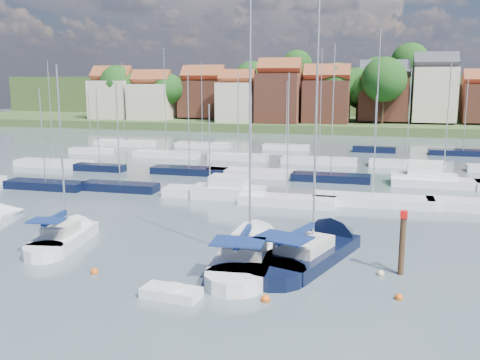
# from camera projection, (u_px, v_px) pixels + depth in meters

# --- Properties ---
(ground) EXTENTS (260.00, 260.00, 0.00)m
(ground) POSITION_uv_depth(u_px,v_px,m) (310.00, 168.00, 69.47)
(ground) COLOR #475761
(ground) RESTS_ON ground
(sailboat_left) EXTENTS (3.94, 10.04, 13.37)m
(sailboat_left) POSITION_uv_depth(u_px,v_px,m) (70.00, 235.00, 38.33)
(sailboat_left) COLOR white
(sailboat_left) RESTS_ON ground
(sailboat_centre) EXTENTS (4.30, 13.32, 17.75)m
(sailboat_centre) POSITION_uv_depth(u_px,v_px,m) (253.00, 248.00, 35.35)
(sailboat_centre) COLOR white
(sailboat_centre) RESTS_ON ground
(sailboat_navy) EXTENTS (7.82, 14.16, 18.90)m
(sailboat_navy) POSITION_uv_depth(u_px,v_px,m) (321.00, 247.00, 35.65)
(sailboat_navy) COLOR black
(sailboat_navy) RESTS_ON ground
(tender) EXTENTS (3.25, 1.73, 0.68)m
(tender) POSITION_uv_depth(u_px,v_px,m) (171.00, 293.00, 28.27)
(tender) COLOR white
(tender) RESTS_ON ground
(timber_piling) EXTENTS (0.40, 0.40, 6.13)m
(timber_piling) POSITION_uv_depth(u_px,v_px,m) (401.00, 260.00, 31.46)
(timber_piling) COLOR #4C331E
(timber_piling) RESTS_ON ground
(buoy_c) EXTENTS (0.47, 0.47, 0.47)m
(buoy_c) POSITION_uv_depth(u_px,v_px,m) (95.00, 273.00, 31.79)
(buoy_c) COLOR #D85914
(buoy_c) RESTS_ON ground
(buoy_d) EXTENTS (0.50, 0.50, 0.50)m
(buoy_d) POSITION_uv_depth(u_px,v_px,m) (265.00, 301.00, 27.83)
(buoy_d) COLOR #D85914
(buoy_d) RESTS_ON ground
(buoy_e) EXTENTS (0.51, 0.51, 0.51)m
(buoy_e) POSITION_uv_depth(u_px,v_px,m) (283.00, 243.00, 37.62)
(buoy_e) COLOR #D85914
(buoy_e) RESTS_ON ground
(buoy_f) EXTENTS (0.44, 0.44, 0.44)m
(buoy_f) POSITION_uv_depth(u_px,v_px,m) (399.00, 299.00, 28.04)
(buoy_f) COLOR #D85914
(buoy_f) RESTS_ON ground
(buoy_g) EXTENTS (0.43, 0.43, 0.43)m
(buoy_g) POSITION_uv_depth(u_px,v_px,m) (381.00, 275.00, 31.50)
(buoy_g) COLOR beige
(buoy_g) RESTS_ON ground
(marina_field) EXTENTS (79.62, 41.41, 15.93)m
(marina_field) POSITION_uv_depth(u_px,v_px,m) (320.00, 171.00, 64.30)
(marina_field) COLOR white
(marina_field) RESTS_ON ground
(far_shore_town) EXTENTS (212.46, 90.00, 22.27)m
(far_shore_town) POSITION_uv_depth(u_px,v_px,m) (358.00, 102.00, 156.16)
(far_shore_town) COLOR #46542A
(far_shore_town) RESTS_ON ground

